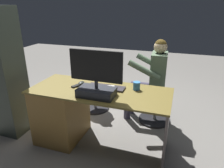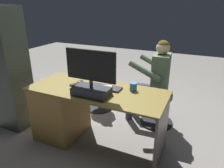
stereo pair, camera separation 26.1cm
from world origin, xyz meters
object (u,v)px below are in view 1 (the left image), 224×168
at_px(person, 151,76).
at_px(desk, 68,111).
at_px(tv_remote, 77,85).
at_px(office_chair_teddy, 95,94).
at_px(cup, 137,86).
at_px(monitor, 96,82).
at_px(keyboard, 106,87).
at_px(visitor_chair, 156,104).
at_px(teddy_bear, 95,72).
at_px(computer_mouse, 81,83).

bearing_deg(person, desk, 40.96).
height_order(tv_remote, office_chair_teddy, tv_remote).
height_order(cup, office_chair_teddy, cup).
relative_size(monitor, keyboard, 1.29).
bearing_deg(visitor_chair, teddy_bear, -4.15).
distance_m(computer_mouse, office_chair_teddy, 0.87).
bearing_deg(teddy_bear, desk, 89.76).
bearing_deg(computer_mouse, desk, 29.17).
height_order(office_chair_teddy, person, person).
distance_m(desk, cup, 0.90).
bearing_deg(desk, computer_mouse, -150.83).
distance_m(desk, person, 1.20).
distance_m(keyboard, office_chair_teddy, 0.98).
xyz_separation_m(computer_mouse, cup, (-0.65, -0.05, 0.03)).
height_order(monitor, keyboard, monitor).
xyz_separation_m(desk, office_chair_teddy, (-0.00, -0.81, -0.11)).
bearing_deg(tv_remote, monitor, 173.96).
distance_m(computer_mouse, cup, 0.65).
height_order(computer_mouse, office_chair_teddy, computer_mouse).
bearing_deg(office_chair_teddy, cup, 140.04).
bearing_deg(person, keyboard, 59.39).
bearing_deg(person, visitor_chair, 176.63).
bearing_deg(computer_mouse, office_chair_teddy, -78.13).
relative_size(desk, computer_mouse, 16.12).
height_order(computer_mouse, visitor_chair, computer_mouse).
relative_size(computer_mouse, tv_remote, 0.64).
bearing_deg(computer_mouse, tv_remote, 73.31).
xyz_separation_m(keyboard, tv_remote, (0.33, 0.05, -0.00)).
relative_size(desk, office_chair_teddy, 3.39).
xyz_separation_m(desk, tv_remote, (-0.14, -0.02, 0.34)).
relative_size(keyboard, cup, 4.66).
height_order(monitor, visitor_chair, monitor).
xyz_separation_m(computer_mouse, visitor_chair, (-0.81, -0.67, -0.47)).
xyz_separation_m(monitor, teddy_bear, (0.45, -0.97, -0.24)).
xyz_separation_m(computer_mouse, office_chair_teddy, (0.15, -0.72, -0.47)).
bearing_deg(keyboard, monitor, 85.03).
xyz_separation_m(keyboard, office_chair_teddy, (0.47, -0.73, -0.46)).
relative_size(monitor, cup, 6.04).
distance_m(keyboard, computer_mouse, 0.31).
distance_m(desk, computer_mouse, 0.40).
xyz_separation_m(cup, visitor_chair, (-0.16, -0.61, -0.49)).
height_order(tv_remote, person, person).
xyz_separation_m(keyboard, person, (-0.40, -0.68, -0.04)).
xyz_separation_m(cup, tv_remote, (0.66, 0.12, -0.04)).
distance_m(desk, teddy_bear, 0.86).
bearing_deg(person, cup, 83.32).
xyz_separation_m(desk, keyboard, (-0.47, -0.07, 0.35)).
xyz_separation_m(teddy_bear, person, (-0.87, 0.06, 0.06)).
relative_size(office_chair_teddy, person, 0.39).
height_order(monitor, person, monitor).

